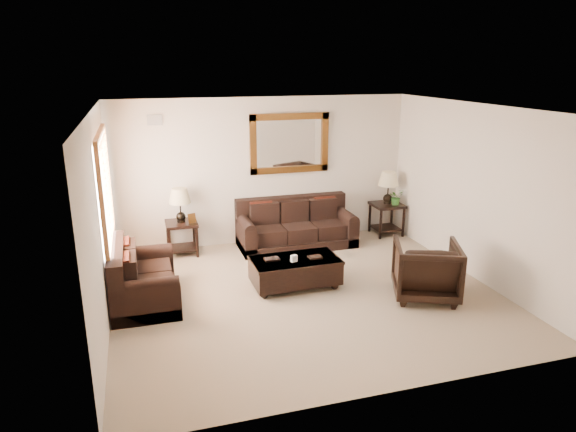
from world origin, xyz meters
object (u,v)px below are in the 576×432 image
object	(u,v)px
end_table_left	(181,212)
coffee_table	(295,269)
sofa	(296,229)
end_table_right	(388,194)
loveseat	(140,281)
armchair	(426,267)

from	to	relation	value
end_table_left	coffee_table	size ratio (longest dim) A/B	0.90
sofa	coffee_table	distance (m)	1.87
sofa	end_table_right	size ratio (longest dim) A/B	1.69
end_table_left	sofa	bearing A→B (deg)	-2.96
end_table_left	coffee_table	distance (m)	2.47
sofa	loveseat	distance (m)	3.27
end_table_right	armchair	world-z (taller)	end_table_right
sofa	loveseat	bearing A→B (deg)	-149.68
armchair	end_table_right	bearing A→B (deg)	-83.11
end_table_left	loveseat	bearing A→B (deg)	-113.17
loveseat	armchair	bearing A→B (deg)	-104.24
loveseat	coffee_table	world-z (taller)	loveseat
loveseat	end_table_left	bearing A→B (deg)	-23.17
sofa	end_table_left	bearing A→B (deg)	177.04
coffee_table	end_table_right	bearing A→B (deg)	35.93
loveseat	coffee_table	distance (m)	2.26
loveseat	end_table_right	world-z (taller)	end_table_right
end_table_left	armchair	size ratio (longest dim) A/B	1.31
coffee_table	armchair	distance (m)	1.92
coffee_table	armchair	size ratio (longest dim) A/B	1.46
end_table_right	coffee_table	xyz separation A→B (m)	(-2.48, -1.88, -0.54)
sofa	end_table_right	distance (m)	1.98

